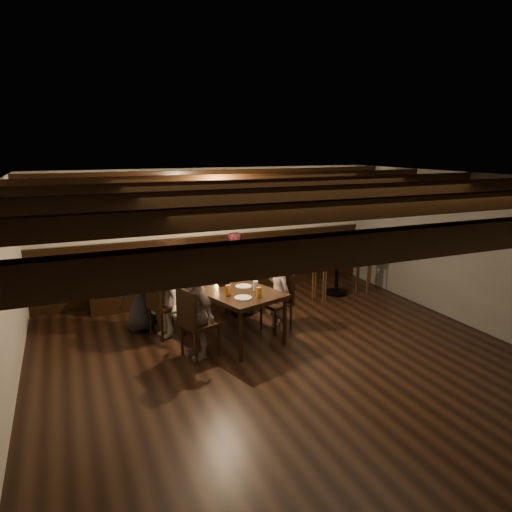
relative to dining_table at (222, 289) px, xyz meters
name	(u,v)px	position (x,y,z in m)	size (l,w,h in m)	color
room	(219,254)	(0.19, 0.67, 0.37)	(7.00, 7.00, 7.00)	black
dining_table	(222,289)	(0.00, 0.00, 0.00)	(1.48, 2.22, 0.76)	black
chair_left_near	(166,317)	(-0.82, 0.22, -0.40)	(0.56, 0.56, 0.99)	black
chair_left_far	(199,335)	(-0.56, -0.64, -0.40)	(0.56, 0.56, 0.98)	black
chair_right_near	(241,298)	(0.55, 0.64, -0.42)	(0.52, 0.52, 0.91)	black
chair_right_far	(277,313)	(0.82, -0.22, -0.43)	(0.51, 0.51, 0.89)	black
person_bench_left	(140,290)	(-1.13, 0.59, -0.06)	(0.63, 0.41, 1.28)	#232426
person_bench_centre	(185,280)	(-0.31, 1.00, -0.11)	(0.43, 0.28, 1.18)	gray
person_bench_right	(233,269)	(0.59, 1.13, -0.04)	(0.64, 0.50, 1.32)	maroon
person_left_near	(163,297)	(-0.85, 0.21, -0.08)	(0.80, 0.46, 1.23)	gray
person_left_far	(196,313)	(-0.58, -0.65, -0.08)	(0.73, 0.30, 1.24)	gray
person_right_near	(242,277)	(0.58, 0.65, -0.06)	(0.63, 0.41, 1.28)	black
person_right_far	(279,292)	(0.85, -0.21, -0.10)	(0.44, 0.29, 1.19)	#B19C96
pint_a	(181,274)	(-0.47, 0.59, 0.13)	(0.07, 0.07, 0.14)	#BF7219
pint_b	(211,269)	(0.05, 0.69, 0.13)	(0.07, 0.07, 0.14)	#BF7219
pint_c	(201,282)	(-0.32, 0.01, 0.13)	(0.07, 0.07, 0.14)	#BF7219
pint_d	(230,274)	(0.23, 0.28, 0.13)	(0.07, 0.07, 0.14)	silver
pint_e	(228,290)	(-0.08, -0.49, 0.13)	(0.07, 0.07, 0.14)	#BF7219
pint_f	(256,286)	(0.35, -0.47, 0.13)	(0.07, 0.07, 0.14)	silver
pint_g	(259,292)	(0.28, -0.75, 0.13)	(0.07, 0.07, 0.14)	#BF7219
plate_near	(243,298)	(0.06, -0.71, 0.07)	(0.24, 0.24, 0.01)	white
plate_far	(244,286)	(0.26, -0.23, 0.07)	(0.24, 0.24, 0.01)	white
condiment_caddy	(224,281)	(0.01, -0.05, 0.12)	(0.15, 0.10, 0.12)	black
candle	(217,277)	(0.03, 0.32, 0.09)	(0.05, 0.05, 0.05)	beige
high_top_table	(337,258)	(2.64, 0.92, 0.00)	(0.60, 0.60, 1.07)	black
bar_stool_left	(320,279)	(2.14, 0.72, -0.30)	(0.34, 0.36, 1.08)	#362211
bar_stool_right	(363,273)	(3.14, 0.77, -0.30)	(0.34, 0.37, 1.08)	#362211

